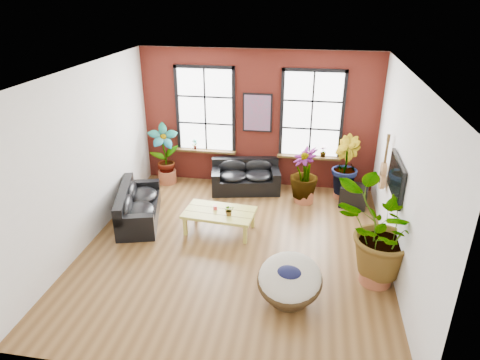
# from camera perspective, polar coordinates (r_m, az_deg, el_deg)

# --- Properties ---
(room) EXTENTS (6.04, 6.54, 3.54)m
(room) POSITION_cam_1_polar(r_m,az_deg,el_deg) (8.08, -0.54, 1.90)
(room) COLOR brown
(room) RESTS_ON ground
(sofa_back) EXTENTS (1.85, 1.16, 0.79)m
(sofa_back) POSITION_cam_1_polar(r_m,az_deg,el_deg) (11.02, 0.75, 0.39)
(sofa_back) COLOR black
(sofa_back) RESTS_ON ground
(sofa_left) EXTENTS (1.31, 2.08, 0.76)m
(sofa_left) POSITION_cam_1_polar(r_m,az_deg,el_deg) (9.88, -13.61, -3.42)
(sofa_left) COLOR black
(sofa_left) RESTS_ON ground
(coffee_table) EXTENTS (1.55, 0.97, 0.57)m
(coffee_table) POSITION_cam_1_polar(r_m,az_deg,el_deg) (9.15, -2.78, -4.50)
(coffee_table) COLOR gold
(coffee_table) RESTS_ON ground
(papasan_chair) EXTENTS (1.21, 1.23, 0.81)m
(papasan_chair) POSITION_cam_1_polar(r_m,az_deg,el_deg) (7.29, 6.63, -13.11)
(papasan_chair) COLOR #3A2914
(papasan_chair) RESTS_ON ground
(poster) EXTENTS (0.74, 0.06, 0.98)m
(poster) POSITION_cam_1_polar(r_m,az_deg,el_deg) (10.86, 2.33, 8.94)
(poster) COLOR black
(poster) RESTS_ON room
(tv_wall_unit) EXTENTS (0.13, 1.86, 1.20)m
(tv_wall_unit) POSITION_cam_1_polar(r_m,az_deg,el_deg) (8.61, 19.60, 0.40)
(tv_wall_unit) COLOR black
(tv_wall_unit) RESTS_ON room
(media_box) EXTENTS (0.71, 0.63, 0.52)m
(media_box) POSITION_cam_1_polar(r_m,az_deg,el_deg) (10.62, 14.91, -2.05)
(media_box) COLOR black
(media_box) RESTS_ON ground
(pot_back_left) EXTENTS (0.61, 0.61, 0.35)m
(pot_back_left) POSITION_cam_1_polar(r_m,az_deg,el_deg) (11.67, -9.65, 0.46)
(pot_back_left) COLOR #9F5234
(pot_back_left) RESTS_ON ground
(pot_back_right) EXTENTS (0.58, 0.58, 0.35)m
(pot_back_right) POSITION_cam_1_polar(r_m,az_deg,el_deg) (11.04, 13.58, -1.35)
(pot_back_right) COLOR #9F5234
(pot_back_right) RESTS_ON ground
(pot_right_wall) EXTENTS (0.64, 0.64, 0.41)m
(pot_right_wall) POSITION_cam_1_polar(r_m,az_deg,el_deg) (8.14, 17.68, -11.61)
(pot_right_wall) COLOR #9F5234
(pot_right_wall) RESTS_ON ground
(pot_mid) EXTENTS (0.58, 0.58, 0.34)m
(pot_mid) POSITION_cam_1_polar(r_m,az_deg,el_deg) (10.60, 8.54, -2.04)
(pot_mid) COLOR #9F5234
(pot_mid) RESTS_ON ground
(floor_plant_back_left) EXTENTS (0.93, 0.81, 1.48)m
(floor_plant_back_left) POSITION_cam_1_polar(r_m,az_deg,el_deg) (11.40, -10.06, 3.72)
(floor_plant_back_left) COLOR #1A6422
(floor_plant_back_left) RESTS_ON ground
(floor_plant_back_right) EXTENTS (0.80, 0.91, 1.43)m
(floor_plant_back_right) POSITION_cam_1_polar(r_m,az_deg,el_deg) (10.75, 13.73, 1.98)
(floor_plant_back_right) COLOR #1A6422
(floor_plant_back_right) RESTS_ON ground
(floor_plant_right_wall) EXTENTS (1.94, 1.83, 1.71)m
(floor_plant_right_wall) POSITION_cam_1_polar(r_m,az_deg,el_deg) (7.72, 18.35, -6.70)
(floor_plant_right_wall) COLOR #1A6422
(floor_plant_right_wall) RESTS_ON ground
(floor_plant_mid) EXTENTS (0.95, 0.95, 1.25)m
(floor_plant_mid) POSITION_cam_1_polar(r_m,az_deg,el_deg) (10.37, 8.56, 0.95)
(floor_plant_mid) COLOR #1A6422
(floor_plant_mid) RESTS_ON ground
(table_plant) EXTENTS (0.26, 0.25, 0.24)m
(table_plant) POSITION_cam_1_polar(r_m,az_deg,el_deg) (8.92, -1.47, -4.04)
(table_plant) COLOR #1A6422
(table_plant) RESTS_ON coffee_table
(sill_plant_left) EXTENTS (0.17, 0.17, 0.27)m
(sill_plant_left) POSITION_cam_1_polar(r_m,az_deg,el_deg) (11.41, -6.05, 4.77)
(sill_plant_left) COLOR #1A6422
(sill_plant_left) RESTS_ON room
(sill_plant_right) EXTENTS (0.19, 0.19, 0.27)m
(sill_plant_right) POSITION_cam_1_polar(r_m,az_deg,el_deg) (11.02, 11.03, 3.72)
(sill_plant_right) COLOR #1A6422
(sill_plant_right) RESTS_ON room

